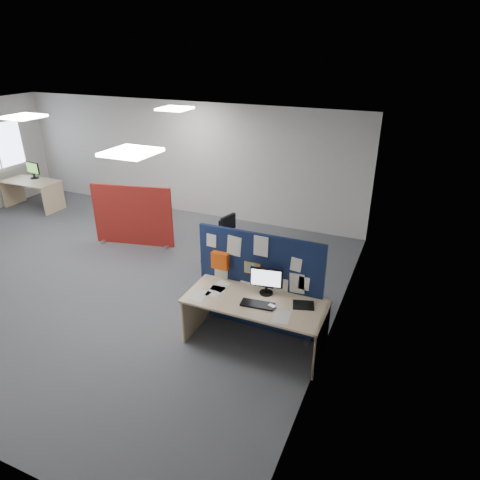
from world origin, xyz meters
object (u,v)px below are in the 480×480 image
(office_chair, at_px, (223,237))
(monitor_second, at_px, (33,169))
(second_desk, at_px, (33,187))
(red_divider, at_px, (133,216))
(navy_divider, at_px, (258,282))
(main_desk, at_px, (257,309))
(monitor_main, at_px, (266,280))

(office_chair, bearing_deg, monitor_second, -175.99)
(second_desk, height_order, monitor_second, monitor_second)
(red_divider, xyz_separation_m, second_desk, (-3.70, 0.82, -0.09))
(navy_divider, bearing_deg, office_chair, 130.07)
(office_chair, bearing_deg, navy_divider, -35.46)
(second_desk, bearing_deg, red_divider, -12.43)
(main_desk, height_order, monitor_second, monitor_second)
(second_desk, bearing_deg, monitor_second, 107.23)
(navy_divider, relative_size, main_desk, 0.96)
(monitor_main, distance_m, red_divider, 4.09)
(main_desk, relative_size, red_divider, 1.14)
(main_desk, distance_m, monitor_main, 0.43)
(main_desk, bearing_deg, second_desk, 158.59)
(monitor_main, bearing_deg, navy_divider, 127.32)
(navy_divider, distance_m, red_divider, 3.83)
(monitor_main, bearing_deg, second_desk, 150.21)
(navy_divider, xyz_separation_m, second_desk, (-7.14, 2.50, -0.23))
(second_desk, bearing_deg, navy_divider, -19.26)
(monitor_second, bearing_deg, office_chair, -3.28)
(main_desk, bearing_deg, red_divider, 150.27)
(red_divider, relative_size, second_desk, 1.16)
(main_desk, height_order, second_desk, same)
(main_desk, height_order, office_chair, office_chair)
(main_desk, relative_size, second_desk, 1.32)
(navy_divider, height_order, monitor_second, navy_divider)
(red_divider, bearing_deg, monitor_second, 153.01)
(office_chair, bearing_deg, monitor_main, -34.67)
(main_desk, distance_m, red_divider, 4.10)
(navy_divider, xyz_separation_m, monitor_main, (0.19, -0.18, 0.18))
(navy_divider, relative_size, office_chair, 1.79)
(monitor_second, xyz_separation_m, office_chair, (5.87, -1.08, -0.37))
(navy_divider, xyz_separation_m, main_desk, (0.12, -0.35, -0.21))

